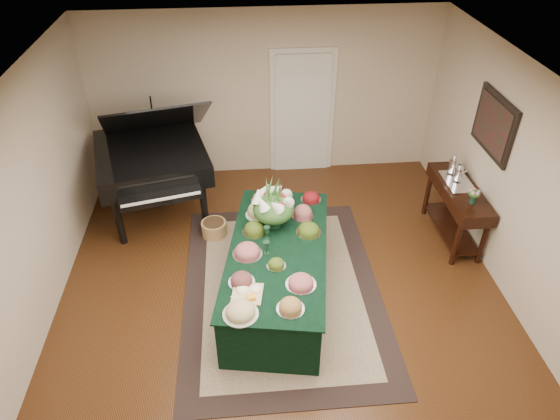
{
  "coord_description": "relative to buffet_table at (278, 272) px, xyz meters",
  "views": [
    {
      "loc": [
        -0.42,
        -4.47,
        4.52
      ],
      "look_at": [
        0.0,
        0.3,
        1.05
      ],
      "focal_mm": 32.0,
      "sensor_mm": 36.0,
      "label": 1
    }
  ],
  "objects": [
    {
      "name": "ground",
      "position": [
        0.06,
        0.05,
        -0.38
      ],
      "size": [
        6.0,
        6.0,
        0.0
      ],
      "primitive_type": "plane",
      "color": "black",
      "rests_on": "ground"
    },
    {
      "name": "area_rug",
      "position": [
        0.06,
        0.09,
        -0.37
      ],
      "size": [
        2.44,
        3.42,
        0.01
      ],
      "color": "black",
      "rests_on": "ground"
    },
    {
      "name": "kitchen_doorway",
      "position": [
        0.66,
        3.02,
        0.65
      ],
      "size": [
        1.05,
        0.07,
        2.1
      ],
      "color": "silver",
      "rests_on": "ground"
    },
    {
      "name": "buffet_table",
      "position": [
        0.0,
        0.0,
        0.0
      ],
      "size": [
        1.52,
        2.55,
        0.75
      ],
      "color": "black",
      "rests_on": "ground"
    },
    {
      "name": "food_platters",
      "position": [
        -0.04,
        0.06,
        0.42
      ],
      "size": [
        1.3,
        2.28,
        0.14
      ],
      "color": "white",
      "rests_on": "buffet_table"
    },
    {
      "name": "cutting_board",
      "position": [
        -0.37,
        -0.68,
        0.41
      ],
      "size": [
        0.36,
        0.36,
        0.1
      ],
      "color": "tan",
      "rests_on": "buffet_table"
    },
    {
      "name": "green_goblets",
      "position": [
        -0.12,
        0.07,
        0.46
      ],
      "size": [
        0.1,
        0.35,
        0.18
      ],
      "color": "#143420",
      "rests_on": "buffet_table"
    },
    {
      "name": "floral_centerpiece",
      "position": [
        -0.01,
        0.47,
        0.68
      ],
      "size": [
        0.53,
        0.53,
        0.53
      ],
      "color": "#143420",
      "rests_on": "buffet_table"
    },
    {
      "name": "grand_piano",
      "position": [
        -1.65,
        1.97,
        0.56
      ],
      "size": [
        1.87,
        2.08,
        1.84
      ],
      "color": "black",
      "rests_on": "ground"
    },
    {
      "name": "wicker_basket",
      "position": [
        -0.81,
        1.27,
        -0.27
      ],
      "size": [
        0.36,
        0.36,
        0.22
      ],
      "primitive_type": "cylinder",
      "color": "#A67A43",
      "rests_on": "ground"
    },
    {
      "name": "mahogany_sideboard",
      "position": [
        2.55,
        0.95,
        0.27
      ],
      "size": [
        0.45,
        1.36,
        0.84
      ],
      "color": "black",
      "rests_on": "ground"
    },
    {
      "name": "tea_service",
      "position": [
        2.55,
        1.18,
        0.58
      ],
      "size": [
        0.34,
        0.58,
        0.3
      ],
      "color": "white",
      "rests_on": "mahogany_sideboard"
    },
    {
      "name": "pink_bouquet",
      "position": [
        2.55,
        0.58,
        0.6
      ],
      "size": [
        0.16,
        0.16,
        0.21
      ],
      "color": "#143420",
      "rests_on": "mahogany_sideboard"
    },
    {
      "name": "wall_painting",
      "position": [
        2.77,
        0.95,
        1.37
      ],
      "size": [
        0.05,
        0.95,
        0.75
      ],
      "color": "black",
      "rests_on": "ground"
    }
  ]
}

